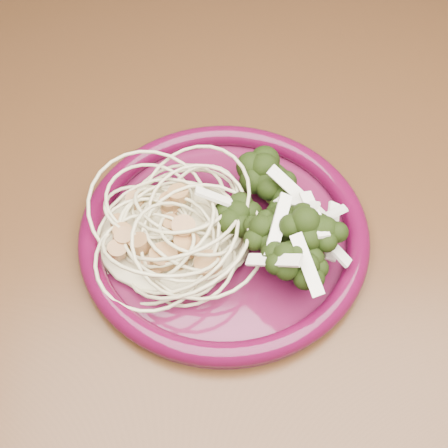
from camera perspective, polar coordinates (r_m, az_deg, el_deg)
dining_table at (r=0.61m, az=3.04°, el=-5.17°), size 1.20×0.80×0.75m
dinner_plate at (r=0.50m, az=0.00°, el=-0.78°), size 0.25×0.25×0.02m
spaghetti_pile at (r=0.49m, az=-4.64°, el=-0.54°), size 0.13×0.12×0.03m
scallop_cluster at (r=0.47m, az=-4.89°, el=1.70°), size 0.11×0.11×0.03m
broccoli_pile at (r=0.49m, az=5.67°, el=1.16°), size 0.09×0.14×0.05m
onion_garnish at (r=0.47m, az=5.95°, el=3.34°), size 0.06×0.09×0.05m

